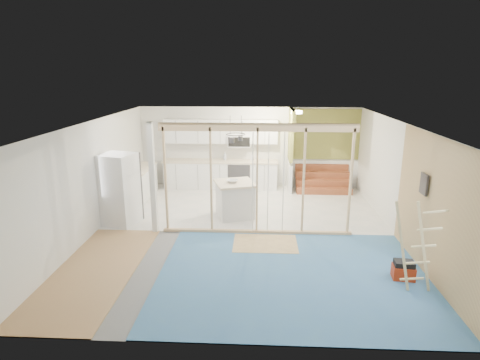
# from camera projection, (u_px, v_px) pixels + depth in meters

# --- Properties ---
(room) EXTENTS (7.01, 8.01, 2.61)m
(room) POSITION_uv_depth(u_px,v_px,m) (244.00, 180.00, 9.09)
(room) COLOR slate
(room) RESTS_ON ground
(floor_overlays) EXTENTS (7.00, 8.00, 0.03)m
(floor_overlays) POSITION_uv_depth(u_px,v_px,m) (247.00, 232.00, 9.49)
(floor_overlays) COLOR silver
(floor_overlays) RESTS_ON room
(stud_frame) EXTENTS (4.66, 0.14, 2.60)m
(stud_frame) POSITION_uv_depth(u_px,v_px,m) (233.00, 167.00, 9.03)
(stud_frame) COLOR tan
(stud_frame) RESTS_ON room
(base_cabinets) EXTENTS (4.45, 2.24, 0.93)m
(base_cabinets) POSITION_uv_depth(u_px,v_px,m) (197.00, 177.00, 12.63)
(base_cabinets) COLOR white
(base_cabinets) RESTS_ON room
(upper_cabinets) EXTENTS (3.60, 0.41, 0.85)m
(upper_cabinets) POSITION_uv_depth(u_px,v_px,m) (222.00, 132.00, 12.67)
(upper_cabinets) COLOR white
(upper_cabinets) RESTS_ON room
(green_partition) EXTENTS (2.25, 1.51, 2.60)m
(green_partition) POSITION_uv_depth(u_px,v_px,m) (314.00, 161.00, 12.61)
(green_partition) COLOR olive
(green_partition) RESTS_ON room
(pot_rack) EXTENTS (0.52, 0.52, 0.72)m
(pot_rack) POSITION_uv_depth(u_px,v_px,m) (236.00, 136.00, 10.75)
(pot_rack) COLOR black
(pot_rack) RESTS_ON room
(sheathing_panel) EXTENTS (0.02, 4.00, 2.60)m
(sheathing_panel) POSITION_uv_depth(u_px,v_px,m) (438.00, 213.00, 6.99)
(sheathing_panel) COLOR tan
(sheathing_panel) RESTS_ON room
(electrical_panel) EXTENTS (0.04, 0.30, 0.40)m
(electrical_panel) POSITION_uv_depth(u_px,v_px,m) (424.00, 184.00, 7.48)
(electrical_panel) COLOR #38373C
(electrical_panel) RESTS_ON room
(ceiling_light) EXTENTS (0.32, 0.32, 0.08)m
(ceiling_light) POSITION_uv_depth(u_px,v_px,m) (297.00, 112.00, 11.59)
(ceiling_light) COLOR #FFEABF
(ceiling_light) RESTS_ON room
(fridge) EXTENTS (0.95, 0.92, 1.78)m
(fridge) POSITION_uv_depth(u_px,v_px,m) (119.00, 190.00, 9.78)
(fridge) COLOR silver
(fridge) RESTS_ON room
(island) EXTENTS (1.20, 1.20, 0.94)m
(island) POSITION_uv_depth(u_px,v_px,m) (235.00, 200.00, 10.38)
(island) COLOR silver
(island) RESTS_ON room
(bowl) EXTENTS (0.34, 0.34, 0.07)m
(bowl) POSITION_uv_depth(u_px,v_px,m) (232.00, 181.00, 10.25)
(bowl) COLOR silver
(bowl) RESTS_ON island
(soap_bottle_a) EXTENTS (0.12, 0.13, 0.27)m
(soap_bottle_a) POSITION_uv_depth(u_px,v_px,m) (225.00, 156.00, 12.81)
(soap_bottle_a) COLOR silver
(soap_bottle_a) RESTS_ON base_cabinets
(soap_bottle_b) EXTENTS (0.11, 0.11, 0.18)m
(soap_bottle_b) POSITION_uv_depth(u_px,v_px,m) (252.00, 157.00, 12.82)
(soap_bottle_b) COLOR silver
(soap_bottle_b) RESTS_ON base_cabinets
(toolbox) EXTENTS (0.41, 0.33, 0.36)m
(toolbox) POSITION_uv_depth(u_px,v_px,m) (403.00, 271.00, 7.30)
(toolbox) COLOR #9C280E
(toolbox) RESTS_ON room
(ladder) EXTENTS (0.86, 0.12, 1.60)m
(ladder) POSITION_uv_depth(u_px,v_px,m) (416.00, 247.00, 6.76)
(ladder) COLOR #D4BE81
(ladder) RESTS_ON room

